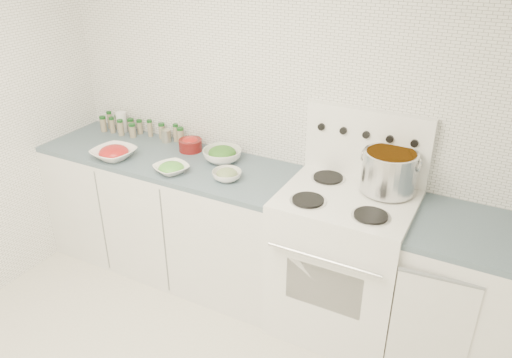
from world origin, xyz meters
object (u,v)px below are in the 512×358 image
at_px(bowl_tomato, 114,153).
at_px(bowl_snowpea, 171,168).
at_px(stove, 343,258).
at_px(stock_pot, 389,170).

distance_m(bowl_tomato, bowl_snowpea, 0.48).
distance_m(stove, stock_pot, 0.62).
xyz_separation_m(bowl_tomato, bowl_snowpea, (0.48, 0.00, -0.01)).
height_order(bowl_tomato, bowl_snowpea, bowl_tomato).
xyz_separation_m(stove, bowl_tomato, (-1.60, -0.18, 0.44)).
bearing_deg(bowl_tomato, stove, 6.43).
bearing_deg(bowl_snowpea, bowl_tomato, -179.73).
bearing_deg(bowl_snowpea, stock_pot, 13.92).
height_order(stove, stock_pot, stove).
xyz_separation_m(stove, bowl_snowpea, (-1.12, -0.18, 0.43)).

